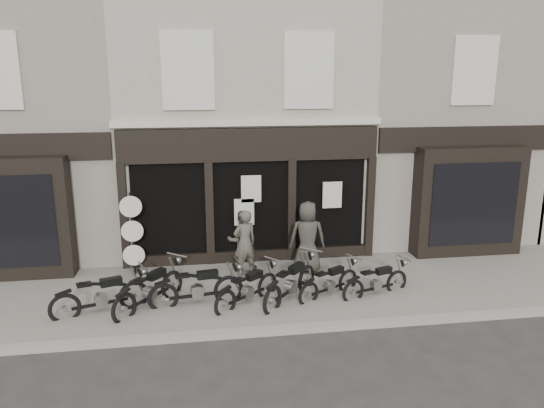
{
  "coord_description": "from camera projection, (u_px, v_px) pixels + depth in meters",
  "views": [
    {
      "loc": [
        -1.55,
        -11.33,
        5.39
      ],
      "look_at": [
        0.4,
        1.6,
        2.1
      ],
      "focal_mm": 35.0,
      "sensor_mm": 36.0,
      "label": 1
    }
  ],
  "objects": [
    {
      "name": "ground_plane",
      "position": [
        265.0,
        308.0,
        12.4
      ],
      "size": [
        90.0,
        90.0,
        0.0
      ],
      "primitive_type": "plane",
      "color": "#2D2B28",
      "rests_on": "ground"
    },
    {
      "name": "motorcycle_5",
      "position": [
        330.0,
        285.0,
        12.81
      ],
      "size": [
        1.75,
        1.17,
        0.92
      ],
      "rotation": [
        0.0,
        0.0,
        0.52
      ],
      "color": "black",
      "rests_on": "ground"
    },
    {
      "name": "motorcycle_3",
      "position": [
        248.0,
        291.0,
        12.38
      ],
      "size": [
        1.71,
        1.47,
        0.97
      ],
      "rotation": [
        0.0,
        0.0,
        0.68
      ],
      "color": "black",
      "rests_on": "ground"
    },
    {
      "name": "neighbour_left",
      "position": [
        32.0,
        117.0,
        16.15
      ],
      "size": [
        5.6,
        6.73,
        8.34
      ],
      "color": "gray",
      "rests_on": "ground"
    },
    {
      "name": "pavement",
      "position": [
        260.0,
        290.0,
        13.25
      ],
      "size": [
        30.0,
        4.2,
        0.12
      ],
      "primitive_type": "cube",
      "color": "slate",
      "rests_on": "ground_plane"
    },
    {
      "name": "motorcycle_1",
      "position": [
        150.0,
        293.0,
        12.2
      ],
      "size": [
        1.65,
        1.88,
        1.08
      ],
      "rotation": [
        0.0,
        0.0,
        0.88
      ],
      "color": "black",
      "rests_on": "ground"
    },
    {
      "name": "motorcycle_0",
      "position": [
        101.0,
        299.0,
        11.91
      ],
      "size": [
        2.12,
        1.02,
        1.06
      ],
      "rotation": [
        0.0,
        0.0,
        0.33
      ],
      "color": "black",
      "rests_on": "ground"
    },
    {
      "name": "kerb",
      "position": [
        273.0,
        331.0,
        11.19
      ],
      "size": [
        30.0,
        0.25,
        0.13
      ],
      "primitive_type": "cube",
      "color": "gray",
      "rests_on": "ground_plane"
    },
    {
      "name": "central_building",
      "position": [
        240.0,
        113.0,
        17.12
      ],
      "size": [
        7.3,
        6.22,
        8.34
      ],
      "color": "#A8A390",
      "rests_on": "ground"
    },
    {
      "name": "advert_sign_post",
      "position": [
        133.0,
        238.0,
        13.91
      ],
      "size": [
        0.57,
        0.37,
        2.35
      ],
      "rotation": [
        0.0,
        0.0,
        0.04
      ],
      "color": "black",
      "rests_on": "ground"
    },
    {
      "name": "man_right",
      "position": [
        307.0,
        237.0,
        14.16
      ],
      "size": [
        1.04,
        0.77,
        1.93
      ],
      "primitive_type": "imported",
      "rotation": [
        0.0,
        0.0,
        2.97
      ],
      "color": "#36332D",
      "rests_on": "pavement"
    },
    {
      "name": "neighbour_right",
      "position": [
        426.0,
        112.0,
        17.99
      ],
      "size": [
        5.6,
        6.73,
        8.34
      ],
      "color": "gray",
      "rests_on": "ground"
    },
    {
      "name": "man_left",
      "position": [
        245.0,
        243.0,
        13.94
      ],
      "size": [
        0.75,
        0.62,
        1.77
      ],
      "primitive_type": "imported",
      "rotation": [
        0.0,
        0.0,
        3.5
      ],
      "color": "#4D483F",
      "rests_on": "pavement"
    },
    {
      "name": "man_centre",
      "position": [
        242.0,
        240.0,
        14.27
      ],
      "size": [
        0.84,
        0.67,
        1.68
      ],
      "primitive_type": "imported",
      "rotation": [
        0.0,
        0.0,
        3.19
      ],
      "color": "#464038",
      "rests_on": "pavement"
    },
    {
      "name": "motorcycle_4",
      "position": [
        291.0,
        286.0,
        12.59
      ],
      "size": [
        1.7,
        1.85,
        1.08
      ],
      "rotation": [
        0.0,
        0.0,
        0.84
      ],
      "color": "black",
      "rests_on": "ground"
    },
    {
      "name": "motorcycle_6",
      "position": [
        376.0,
        284.0,
        12.85
      ],
      "size": [
        1.85,
        0.88,
        0.92
      ],
      "rotation": [
        0.0,
        0.0,
        0.33
      ],
      "color": "black",
      "rests_on": "ground"
    },
    {
      "name": "motorcycle_2",
      "position": [
        198.0,
        291.0,
        12.33
      ],
      "size": [
        2.24,
        0.68,
        1.07
      ],
      "rotation": [
        0.0,
        0.0,
        0.16
      ],
      "color": "black",
      "rests_on": "ground"
    }
  ]
}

